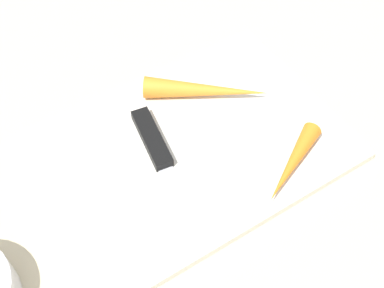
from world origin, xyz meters
name	(u,v)px	position (x,y,z in m)	size (l,w,h in m)	color
ground_plane	(192,150)	(0.00, 0.00, 0.00)	(1.40, 1.40, 0.00)	#C6B793
cutting_board	(192,147)	(0.00, 0.00, 0.01)	(0.36, 0.26, 0.01)	silver
knife	(156,147)	(0.04, -0.02, 0.02)	(0.05, 0.20, 0.01)	#B7B7BC
carrot_long	(207,90)	(-0.06, -0.05, 0.03)	(0.03, 0.03, 0.16)	orange
carrot_short	(292,163)	(-0.08, 0.09, 0.02)	(0.02, 0.02, 0.12)	orange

